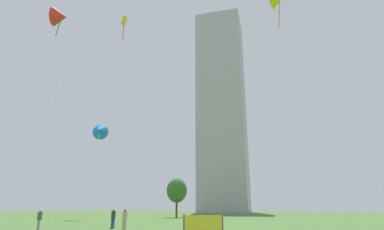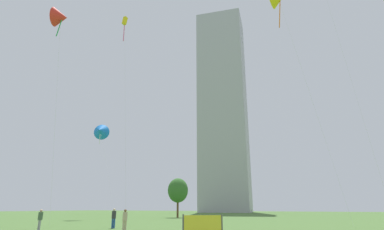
# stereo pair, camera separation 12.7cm
# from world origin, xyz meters

# --- Properties ---
(person_standing_0) EXTENTS (0.37, 0.37, 1.69)m
(person_standing_0) POSITION_xyz_m (-4.41, 8.22, 0.97)
(person_standing_0) COLOR tan
(person_standing_0) RESTS_ON ground
(person_standing_1) EXTENTS (0.39, 0.39, 1.73)m
(person_standing_1) POSITION_xyz_m (-7.83, 10.77, 1.00)
(person_standing_1) COLOR #1E478C
(person_standing_1) RESTS_ON ground
(person_standing_2) EXTENTS (0.37, 0.37, 1.66)m
(person_standing_2) POSITION_xyz_m (-11.56, 5.97, 0.96)
(person_standing_2) COLOR gray
(person_standing_2) RESTS_ON ground
(kite_flying_0) EXTENTS (10.70, 6.08, 16.36)m
(kite_flying_0) POSITION_xyz_m (-26.81, 27.06, 14.93)
(kite_flying_0) COLOR silver
(kite_flying_0) RESTS_ON ground
(kite_flying_2) EXTENTS (2.77, 0.52, 26.33)m
(kite_flying_2) POSITION_xyz_m (-12.05, 14.92, 25.33)
(kite_flying_2) COLOR silver
(kite_flying_2) RESTS_ON ground
(kite_flying_3) EXTENTS (2.39, 4.16, 22.95)m
(kite_flying_3) POSITION_xyz_m (-14.00, 6.81, 21.86)
(kite_flying_3) COLOR silver
(kite_flying_3) RESTS_ON ground
(park_tree_1) EXTENTS (3.87, 3.87, 7.22)m
(park_tree_1) POSITION_xyz_m (-17.88, 39.57, 4.93)
(park_tree_1) COLOR brown
(park_tree_1) RESTS_ON ground
(distant_highrise_0) EXTENTS (21.42, 19.04, 82.45)m
(distant_highrise_0) POSITION_xyz_m (-31.30, 98.66, 41.22)
(distant_highrise_0) COLOR #A8A8AD
(distant_highrise_0) RESTS_ON ground
(event_banner) EXTENTS (1.70, 1.28, 1.49)m
(event_banner) POSITION_xyz_m (4.95, 3.07, 0.78)
(event_banner) COLOR #4C4C4C
(event_banner) RESTS_ON ground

